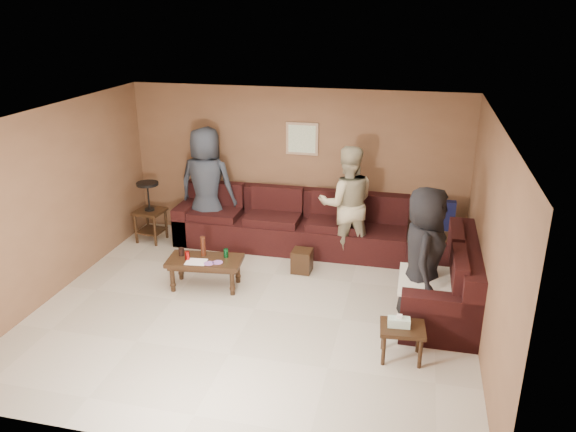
{
  "coord_description": "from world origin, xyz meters",
  "views": [
    {
      "loc": [
        1.87,
        -6.11,
        3.71
      ],
      "look_at": [
        0.25,
        0.85,
        1.0
      ],
      "focal_mm": 35.0,
      "sensor_mm": 36.0,
      "label": 1
    }
  ],
  "objects_px": {
    "sectional_sofa": "(335,246)",
    "side_table_right": "(402,330)",
    "waste_bin": "(302,261)",
    "person_left": "(207,185)",
    "person_middle": "(347,204)",
    "person_right": "(424,256)",
    "end_table_left": "(150,211)",
    "coffee_table": "(205,263)"
  },
  "relations": [
    {
      "from": "coffee_table",
      "to": "waste_bin",
      "type": "height_order",
      "value": "coffee_table"
    },
    {
      "from": "coffee_table",
      "to": "side_table_right",
      "type": "height_order",
      "value": "coffee_table"
    },
    {
      "from": "person_left",
      "to": "person_middle",
      "type": "xyz_separation_m",
      "value": [
        2.31,
        -0.21,
        -0.06
      ]
    },
    {
      "from": "end_table_left",
      "to": "person_middle",
      "type": "xyz_separation_m",
      "value": [
        3.23,
        0.04,
        0.36
      ]
    },
    {
      "from": "sectional_sofa",
      "to": "person_right",
      "type": "distance_m",
      "value": 1.87
    },
    {
      "from": "side_table_right",
      "to": "person_left",
      "type": "bearing_deg",
      "value": 140.42
    },
    {
      "from": "person_left",
      "to": "person_right",
      "type": "height_order",
      "value": "person_left"
    },
    {
      "from": "coffee_table",
      "to": "person_left",
      "type": "height_order",
      "value": "person_left"
    },
    {
      "from": "coffee_table",
      "to": "person_right",
      "type": "xyz_separation_m",
      "value": [
        2.91,
        -0.2,
        0.5
      ]
    },
    {
      "from": "end_table_left",
      "to": "person_right",
      "type": "height_order",
      "value": "person_right"
    },
    {
      "from": "waste_bin",
      "to": "person_right",
      "type": "xyz_separation_m",
      "value": [
        1.7,
        -0.97,
        0.7
      ]
    },
    {
      "from": "sectional_sofa",
      "to": "person_middle",
      "type": "bearing_deg",
      "value": 69.4
    },
    {
      "from": "side_table_right",
      "to": "waste_bin",
      "type": "bearing_deg",
      "value": 128.76
    },
    {
      "from": "sectional_sofa",
      "to": "person_right",
      "type": "relative_size",
      "value": 2.68
    },
    {
      "from": "person_left",
      "to": "person_middle",
      "type": "distance_m",
      "value": 2.32
    },
    {
      "from": "sectional_sofa",
      "to": "person_middle",
      "type": "xyz_separation_m",
      "value": [
        0.12,
        0.31,
        0.57
      ]
    },
    {
      "from": "sectional_sofa",
      "to": "person_left",
      "type": "xyz_separation_m",
      "value": [
        -2.2,
        0.52,
        0.63
      ]
    },
    {
      "from": "waste_bin",
      "to": "person_middle",
      "type": "distance_m",
      "value": 1.1
    },
    {
      "from": "waste_bin",
      "to": "person_middle",
      "type": "relative_size",
      "value": 0.19
    },
    {
      "from": "coffee_table",
      "to": "side_table_right",
      "type": "distance_m",
      "value": 2.94
    },
    {
      "from": "waste_bin",
      "to": "person_left",
      "type": "height_order",
      "value": "person_left"
    },
    {
      "from": "end_table_left",
      "to": "person_middle",
      "type": "distance_m",
      "value": 3.25
    },
    {
      "from": "person_middle",
      "to": "person_right",
      "type": "bearing_deg",
      "value": 111.1
    },
    {
      "from": "end_table_left",
      "to": "person_left",
      "type": "xyz_separation_m",
      "value": [
        0.92,
        0.25,
        0.42
      ]
    },
    {
      "from": "side_table_right",
      "to": "person_left",
      "type": "height_order",
      "value": "person_left"
    },
    {
      "from": "sectional_sofa",
      "to": "coffee_table",
      "type": "bearing_deg",
      "value": -147.01
    },
    {
      "from": "waste_bin",
      "to": "person_left",
      "type": "relative_size",
      "value": 0.18
    },
    {
      "from": "person_middle",
      "to": "person_right",
      "type": "height_order",
      "value": "person_middle"
    },
    {
      "from": "waste_bin",
      "to": "end_table_left",
      "type": "bearing_deg",
      "value": 168.02
    },
    {
      "from": "coffee_table",
      "to": "person_left",
      "type": "xyz_separation_m",
      "value": [
        -0.55,
        1.59,
        0.59
      ]
    },
    {
      "from": "sectional_sofa",
      "to": "side_table_right",
      "type": "bearing_deg",
      "value": -63.84
    },
    {
      "from": "person_right",
      "to": "sectional_sofa",
      "type": "bearing_deg",
      "value": 46.86
    },
    {
      "from": "sectional_sofa",
      "to": "person_left",
      "type": "bearing_deg",
      "value": 166.62
    },
    {
      "from": "sectional_sofa",
      "to": "side_table_right",
      "type": "distance_m",
      "value": 2.43
    },
    {
      "from": "sectional_sofa",
      "to": "end_table_left",
      "type": "bearing_deg",
      "value": 175.08
    },
    {
      "from": "end_table_left",
      "to": "person_middle",
      "type": "relative_size",
      "value": 0.57
    },
    {
      "from": "coffee_table",
      "to": "end_table_left",
      "type": "xyz_separation_m",
      "value": [
        -1.47,
        1.34,
        0.17
      ]
    },
    {
      "from": "side_table_right",
      "to": "person_left",
      "type": "relative_size",
      "value": 0.29
    },
    {
      "from": "coffee_table",
      "to": "end_table_left",
      "type": "distance_m",
      "value": 1.99
    },
    {
      "from": "person_right",
      "to": "person_left",
      "type": "bearing_deg",
      "value": 64.74
    },
    {
      "from": "sectional_sofa",
      "to": "end_table_left",
      "type": "distance_m",
      "value": 3.13
    },
    {
      "from": "waste_bin",
      "to": "person_left",
      "type": "bearing_deg",
      "value": 154.94
    }
  ]
}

